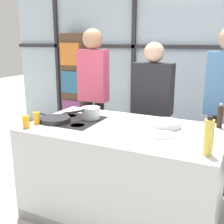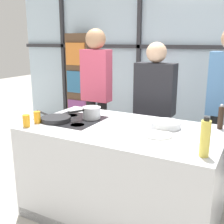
# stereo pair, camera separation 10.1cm
# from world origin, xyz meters

# --- Properties ---
(ground_plane) EXTENTS (18.00, 18.00, 0.00)m
(ground_plane) POSITION_xyz_m (0.00, 0.00, 0.00)
(ground_plane) COLOR #ADA89E
(back_window_wall) EXTENTS (6.40, 0.10, 2.80)m
(back_window_wall) POSITION_xyz_m (0.00, 2.22, 1.40)
(back_window_wall) COLOR silver
(back_window_wall) RESTS_ON ground_plane
(bookshelf) EXTENTS (0.46, 0.19, 1.76)m
(bookshelf) POSITION_xyz_m (-1.87, 2.03, 0.88)
(bookshelf) COLOR brown
(bookshelf) RESTS_ON ground_plane
(demo_island) EXTENTS (1.73, 0.98, 0.88)m
(demo_island) POSITION_xyz_m (-0.00, -0.00, 0.44)
(demo_island) COLOR silver
(demo_island) RESTS_ON ground_plane
(spectator_far_left) EXTENTS (0.37, 0.25, 1.78)m
(spectator_far_left) POSITION_xyz_m (-0.78, 0.84, 1.05)
(spectator_far_left) COLOR black
(spectator_far_left) RESTS_ON ground_plane
(spectator_center_left) EXTENTS (0.45, 0.23, 1.62)m
(spectator_center_left) POSITION_xyz_m (0.00, 0.84, 0.91)
(spectator_center_left) COLOR black
(spectator_center_left) RESTS_ON ground_plane
(frying_pan) EXTENTS (0.49, 0.29, 0.04)m
(frying_pan) POSITION_xyz_m (-0.66, -0.12, 0.90)
(frying_pan) COLOR #232326
(frying_pan) RESTS_ON demo_island
(saucepan) EXTENTS (0.22, 0.32, 0.12)m
(saucepan) POSITION_xyz_m (-0.40, 0.12, 0.94)
(saucepan) COLOR silver
(saucepan) RESTS_ON demo_island
(white_plate) EXTENTS (0.24, 0.24, 0.01)m
(white_plate) POSITION_xyz_m (0.35, -0.06, 0.89)
(white_plate) COLOR white
(white_plate) RESTS_ON demo_island
(mixing_bowl) EXTENTS (0.27, 0.27, 0.06)m
(mixing_bowl) POSITION_xyz_m (0.34, 0.17, 0.91)
(mixing_bowl) COLOR silver
(mixing_bowl) RESTS_ON demo_island
(oil_bottle) EXTENTS (0.07, 0.07, 0.27)m
(oil_bottle) POSITION_xyz_m (0.77, -0.32, 1.01)
(oil_bottle) COLOR #E0CC4C
(oil_bottle) RESTS_ON demo_island
(pepper_grinder) EXTENTS (0.05, 0.05, 0.22)m
(pepper_grinder) POSITION_xyz_m (0.78, 0.37, 0.98)
(pepper_grinder) COLOR #332319
(pepper_grinder) RESTS_ON demo_island
(juice_glass_near) EXTENTS (0.06, 0.06, 0.11)m
(juice_glass_near) POSITION_xyz_m (-0.77, -0.39, 0.94)
(juice_glass_near) COLOR orange
(juice_glass_near) RESTS_ON demo_island
(juice_glass_far) EXTENTS (0.06, 0.06, 0.11)m
(juice_glass_far) POSITION_xyz_m (-0.77, -0.25, 0.94)
(juice_glass_far) COLOR orange
(juice_glass_far) RESTS_ON demo_island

